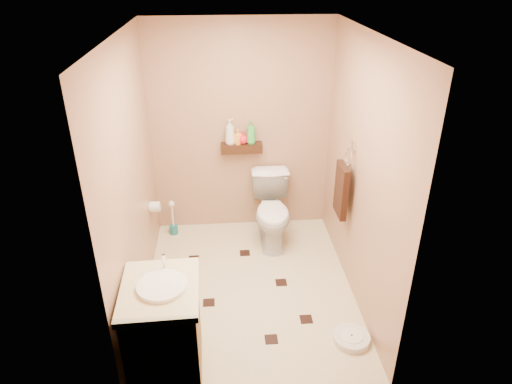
{
  "coord_description": "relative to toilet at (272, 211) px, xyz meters",
  "views": [
    {
      "loc": [
        -0.22,
        -3.56,
        2.92
      ],
      "look_at": [
        0.09,
        0.25,
        0.94
      ],
      "focal_mm": 32.0,
      "sensor_mm": 36.0,
      "label": 1
    }
  ],
  "objects": [
    {
      "name": "toilet",
      "position": [
        0.0,
        0.0,
        0.0
      ],
      "size": [
        0.44,
        0.76,
        0.77
      ],
      "primitive_type": "imported",
      "rotation": [
        0.0,
        0.0,
        -0.01
      ],
      "color": "white",
      "rests_on": "ground"
    },
    {
      "name": "wall_left",
      "position": [
        -1.32,
        -0.83,
        0.81
      ],
      "size": [
        0.04,
        2.5,
        2.4
      ],
      "primitive_type": "cube",
      "color": "#A47B5D",
      "rests_on": "ground"
    },
    {
      "name": "bottle_b",
      "position": [
        -0.36,
        0.34,
        0.77
      ],
      "size": [
        0.11,
        0.11,
        0.17
      ],
      "primitive_type": "imported",
      "rotation": [
        0.0,
        0.0,
        5.49
      ],
      "color": "#FFA235",
      "rests_on": "wall_shelf"
    },
    {
      "name": "wall_front",
      "position": [
        -0.32,
        -2.08,
        0.81
      ],
      "size": [
        2.0,
        0.04,
        2.4
      ],
      "primitive_type": "cube",
      "color": "#A47B5D",
      "rests_on": "ground"
    },
    {
      "name": "towel_ring",
      "position": [
        0.59,
        -0.58,
        0.56
      ],
      "size": [
        0.12,
        0.3,
        0.76
      ],
      "color": "silver",
      "rests_on": "wall_right"
    },
    {
      "name": "toilet_paper",
      "position": [
        -1.26,
        -0.18,
        0.22
      ],
      "size": [
        0.12,
        0.11,
        0.12
      ],
      "color": "silver",
      "rests_on": "wall_left"
    },
    {
      "name": "ground",
      "position": [
        -0.32,
        -0.83,
        -0.39
      ],
      "size": [
        2.5,
        2.5,
        0.0
      ],
      "primitive_type": "plane",
      "color": "beige",
      "rests_on": "ground"
    },
    {
      "name": "bottle_c",
      "position": [
        -0.3,
        0.34,
        0.76
      ],
      "size": [
        0.16,
        0.16,
        0.15
      ],
      "primitive_type": "imported",
      "rotation": [
        0.0,
        0.0,
        2.25
      ],
      "color": "red",
      "rests_on": "wall_shelf"
    },
    {
      "name": "wall_shelf",
      "position": [
        -0.32,
        0.34,
        0.63
      ],
      "size": [
        0.46,
        0.14,
        0.1
      ],
      "primitive_type": "cube",
      "color": "#391D0F",
      "rests_on": "wall_back"
    },
    {
      "name": "vanity",
      "position": [
        -1.02,
        -1.78,
        0.04
      ],
      "size": [
        0.58,
        0.69,
        0.95
      ],
      "rotation": [
        0.0,
        0.0,
        0.03
      ],
      "color": "brown",
      "rests_on": "ground"
    },
    {
      "name": "bottle_d",
      "position": [
        -0.21,
        0.34,
        0.82
      ],
      "size": [
        0.11,
        0.11,
        0.26
      ],
      "primitive_type": "imported",
      "rotation": [
        0.0,
        0.0,
        0.08
      ],
      "color": "green",
      "rests_on": "wall_shelf"
    },
    {
      "name": "bathroom_scale",
      "position": [
        0.5,
        -1.6,
        -0.36
      ],
      "size": [
        0.37,
        0.37,
        0.06
      ],
      "rotation": [
        0.0,
        0.0,
        -0.21
      ],
      "color": "silver",
      "rests_on": "ground"
    },
    {
      "name": "wall_back",
      "position": [
        -0.32,
        0.42,
        0.81
      ],
      "size": [
        2.0,
        0.04,
        2.4
      ],
      "primitive_type": "cube",
      "color": "#A47B5D",
      "rests_on": "ground"
    },
    {
      "name": "toilet_brush",
      "position": [
        -1.14,
        0.24,
        -0.23
      ],
      "size": [
        0.1,
        0.1,
        0.43
      ],
      "color": "#1B6B6E",
      "rests_on": "ground"
    },
    {
      "name": "bottle_a",
      "position": [
        -0.44,
        0.34,
        0.83
      ],
      "size": [
        0.15,
        0.15,
        0.28
      ],
      "primitive_type": "imported",
      "rotation": [
        0.0,
        0.0,
        2.19
      ],
      "color": "silver",
      "rests_on": "wall_shelf"
    },
    {
      "name": "ceiling",
      "position": [
        -0.32,
        -0.83,
        2.01
      ],
      "size": [
        2.0,
        2.5,
        0.02
      ],
      "primitive_type": "cube",
      "color": "white",
      "rests_on": "wall_back"
    },
    {
      "name": "wall_right",
      "position": [
        0.68,
        -0.83,
        0.81
      ],
      "size": [
        0.04,
        2.5,
        2.4
      ],
      "primitive_type": "cube",
      "color": "#A47B5D",
      "rests_on": "ground"
    },
    {
      "name": "floor_accents",
      "position": [
        -0.32,
        -0.86,
        -0.38
      ],
      "size": [
        1.16,
        1.4,
        0.01
      ],
      "color": "black",
      "rests_on": "ground"
    }
  ]
}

